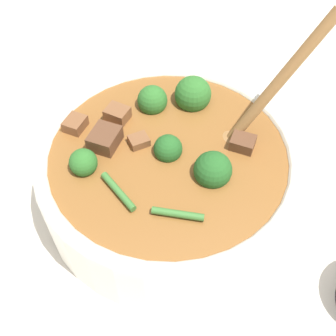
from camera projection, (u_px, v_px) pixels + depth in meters
name	position (u px, v px, depth m)	size (l,w,h in m)	color
ground_plane	(168.00, 197.00, 0.51)	(4.00, 4.00, 0.00)	silver
stew_bowl	(168.00, 171.00, 0.47)	(0.28, 0.31, 0.22)	white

